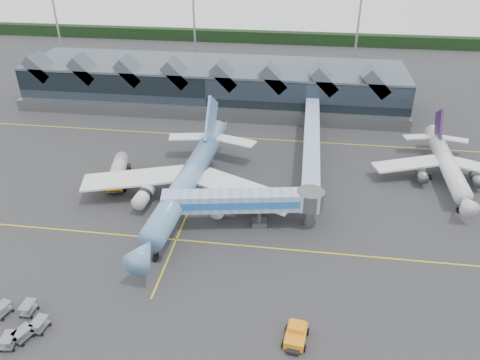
# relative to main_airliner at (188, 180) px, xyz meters

# --- Properties ---
(ground) EXTENTS (260.00, 260.00, 0.00)m
(ground) POSITION_rel_main_airliner_xyz_m (0.59, -2.44, -3.89)
(ground) COLOR #2B2B2E
(ground) RESTS_ON ground
(taxi_stripes) EXTENTS (120.00, 60.00, 0.01)m
(taxi_stripes) POSITION_rel_main_airliner_xyz_m (0.59, 7.56, -3.88)
(taxi_stripes) COLOR gold
(taxi_stripes) RESTS_ON ground
(tree_line_far) EXTENTS (260.00, 4.00, 4.00)m
(tree_line_far) POSITION_rel_main_airliner_xyz_m (0.59, 107.56, -1.89)
(tree_line_far) COLOR black
(tree_line_far) RESTS_ON ground
(terminal) EXTENTS (90.00, 22.25, 12.52)m
(terminal) POSITION_rel_main_airliner_xyz_m (-4.47, 44.91, 0.99)
(terminal) COLOR black
(terminal) RESTS_ON ground
(light_masts) EXTENTS (132.40, 42.56, 22.45)m
(light_masts) POSITION_rel_main_airliner_xyz_m (21.59, 60.36, 8.60)
(light_masts) COLOR #999CA1
(light_masts) RESTS_ON ground
(main_airliner) EXTENTS (35.76, 41.20, 13.23)m
(main_airliner) POSITION_rel_main_airliner_xyz_m (0.00, 0.00, 0.00)
(main_airliner) COLOR #6097C2
(main_airliner) RESTS_ON ground
(regional_jet) EXTENTS (25.78, 27.99, 9.64)m
(regional_jet) POSITION_rel_main_airliner_xyz_m (42.93, 13.22, -0.83)
(regional_jet) COLOR silver
(regional_jet) RESTS_ON ground
(jet_bridge) EXTENTS (23.63, 7.28, 5.92)m
(jet_bridge) POSITION_rel_main_airliner_xyz_m (11.13, -5.36, 0.34)
(jet_bridge) COLOR #7DA4D1
(jet_bridge) RESTS_ON ground
(fuel_truck) EXTENTS (4.69, 10.68, 3.56)m
(fuel_truck) POSITION_rel_main_airliner_xyz_m (-13.57, 4.73, -1.89)
(fuel_truck) COLOR black
(fuel_truck) RESTS_ON ground
(pushback_tug) EXTENTS (2.94, 4.24, 1.78)m
(pushback_tug) POSITION_rel_main_airliner_xyz_m (18.35, -26.26, -3.09)
(pushback_tug) COLOR orange
(pushback_tug) RESTS_ON ground
(baggage_carts) EXTENTS (7.26, 6.93, 1.45)m
(baggage_carts) POSITION_rel_main_airliner_xyz_m (-12.51, -28.91, -3.07)
(baggage_carts) COLOR gray
(baggage_carts) RESTS_ON ground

